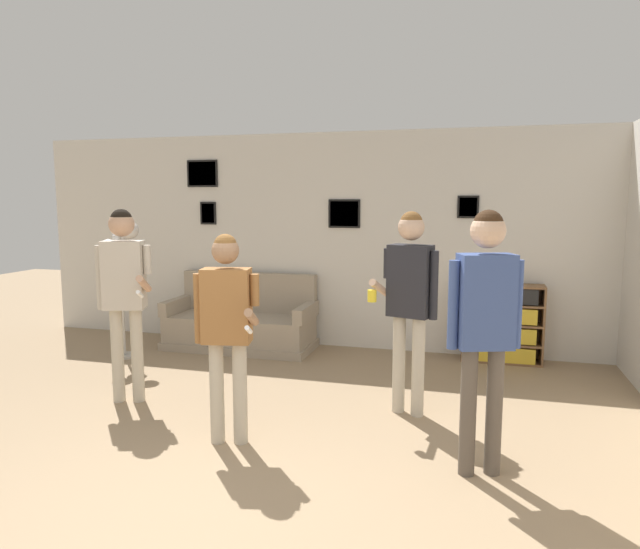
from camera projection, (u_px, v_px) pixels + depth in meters
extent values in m
plane|color=#937A5B|center=(190.00, 527.00, 3.28)|extent=(20.00, 20.00, 0.00)
cube|color=beige|center=(350.00, 241.00, 7.15)|extent=(8.64, 0.06, 2.70)
cube|color=black|center=(208.00, 213.00, 7.57)|extent=(0.22, 0.02, 0.30)
cube|color=gray|center=(208.00, 213.00, 7.57)|extent=(0.18, 0.01, 0.25)
cube|color=black|center=(202.00, 174.00, 7.52)|extent=(0.43, 0.02, 0.35)
cube|color=beige|center=(202.00, 174.00, 7.52)|extent=(0.39, 0.01, 0.31)
cube|color=black|center=(344.00, 214.00, 7.09)|extent=(0.40, 0.02, 0.35)
cube|color=gray|center=(344.00, 214.00, 7.08)|extent=(0.36, 0.01, 0.31)
cube|color=black|center=(468.00, 207.00, 6.68)|extent=(0.25, 0.02, 0.26)
cube|color=#B2B2BC|center=(468.00, 207.00, 6.68)|extent=(0.20, 0.01, 0.22)
cube|color=gray|center=(240.00, 344.00, 7.22)|extent=(1.87, 0.80, 0.10)
cube|color=gray|center=(240.00, 328.00, 7.19)|extent=(1.81, 0.74, 0.32)
cube|color=gray|center=(249.00, 292.00, 7.45)|extent=(1.81, 0.14, 0.51)
cube|color=gray|center=(177.00, 305.00, 7.39)|extent=(0.12, 0.74, 0.18)
cube|color=gray|center=(306.00, 312.00, 6.93)|extent=(0.12, 0.74, 0.18)
cube|color=brown|center=(463.00, 321.00, 6.69)|extent=(0.02, 0.30, 0.91)
cube|color=brown|center=(543.00, 325.00, 6.46)|extent=(0.02, 0.30, 0.91)
cube|color=brown|center=(502.00, 321.00, 6.71)|extent=(0.90, 0.01, 0.91)
cube|color=brown|center=(501.00, 360.00, 6.63)|extent=(0.85, 0.30, 0.02)
cube|color=brown|center=(504.00, 285.00, 6.52)|extent=(0.85, 0.30, 0.02)
cube|color=brown|center=(501.00, 342.00, 6.60)|extent=(0.85, 0.30, 0.02)
cube|color=brown|center=(502.00, 323.00, 6.57)|extent=(0.85, 0.30, 0.02)
cube|color=brown|center=(503.00, 304.00, 6.54)|extent=(0.85, 0.30, 0.02)
cube|color=gold|center=(501.00, 352.00, 6.61)|extent=(0.73, 0.26, 0.17)
cube|color=gold|center=(502.00, 333.00, 6.58)|extent=(0.73, 0.26, 0.17)
cube|color=gold|center=(503.00, 314.00, 6.55)|extent=(0.73, 0.26, 0.17)
cube|color=black|center=(503.00, 295.00, 6.52)|extent=(0.73, 0.26, 0.17)
cylinder|color=#ADA89E|center=(125.00, 356.00, 6.83)|extent=(0.28, 0.28, 0.03)
cylinder|color=#ADA89E|center=(122.00, 291.00, 6.72)|extent=(0.03, 0.03, 1.55)
cylinder|color=#ADA89E|center=(125.00, 227.00, 6.61)|extent=(0.02, 0.16, 0.02)
sphere|color=silver|center=(130.00, 230.00, 6.59)|extent=(0.20, 0.20, 0.20)
cylinder|color=#ADA89E|center=(120.00, 236.00, 6.71)|extent=(0.15, 0.09, 0.02)
sphere|color=silver|center=(121.00, 238.00, 6.78)|extent=(0.20, 0.20, 0.20)
cylinder|color=#ADA89E|center=(114.00, 245.00, 6.60)|extent=(0.15, 0.09, 0.02)
sphere|color=silver|center=(109.00, 248.00, 6.56)|extent=(0.20, 0.20, 0.20)
cylinder|color=#B7AD99|center=(118.00, 355.00, 5.27)|extent=(0.11, 0.11, 0.88)
cylinder|color=#B7AD99|center=(137.00, 355.00, 5.28)|extent=(0.11, 0.11, 0.88)
cube|color=#BCB2A3|center=(124.00, 275.00, 5.17)|extent=(0.40, 0.30, 0.62)
sphere|color=tan|center=(121.00, 224.00, 5.11)|extent=(0.23, 0.23, 0.23)
sphere|color=black|center=(121.00, 220.00, 5.11)|extent=(0.19, 0.19, 0.19)
cylinder|color=#BCB2A3|center=(147.00, 260.00, 5.17)|extent=(0.07, 0.07, 0.26)
cylinder|color=tan|center=(144.00, 284.00, 5.05)|extent=(0.16, 0.32, 0.19)
cylinder|color=white|center=(140.00, 294.00, 4.91)|extent=(0.08, 0.14, 0.09)
cylinder|color=#BCB2A3|center=(100.00, 278.00, 5.17)|extent=(0.07, 0.07, 0.59)
cylinder|color=#B7AD99|center=(217.00, 393.00, 4.38)|extent=(0.11, 0.11, 0.80)
cylinder|color=#B7AD99|center=(240.00, 393.00, 4.37)|extent=(0.11, 0.11, 0.80)
cube|color=#936033|center=(227.00, 306.00, 4.29)|extent=(0.39, 0.27, 0.56)
sphere|color=#997051|center=(225.00, 250.00, 4.23)|extent=(0.21, 0.21, 0.21)
sphere|color=brown|center=(225.00, 245.00, 4.23)|extent=(0.17, 0.17, 0.17)
cylinder|color=#936033|center=(255.00, 290.00, 4.26)|extent=(0.07, 0.07, 0.24)
cylinder|color=#997051|center=(252.00, 317.00, 4.15)|extent=(0.12, 0.30, 0.18)
cylinder|color=white|center=(248.00, 330.00, 4.03)|extent=(0.06, 0.15, 0.09)
cylinder|color=#936033|center=(199.00, 308.00, 4.30)|extent=(0.07, 0.07, 0.53)
cylinder|color=#B7AD99|center=(399.00, 364.00, 5.01)|extent=(0.11, 0.11, 0.87)
cylinder|color=#B7AD99|center=(418.00, 367.00, 4.92)|extent=(0.11, 0.11, 0.87)
cube|color=#232328|center=(410.00, 281.00, 4.87)|extent=(0.40, 0.30, 0.62)
sphere|color=#D1A889|center=(411.00, 227.00, 4.81)|extent=(0.23, 0.23, 0.23)
sphere|color=brown|center=(411.00, 223.00, 4.80)|extent=(0.19, 0.19, 0.19)
cylinder|color=#232328|center=(434.00, 285.00, 4.76)|extent=(0.07, 0.07, 0.58)
cylinder|color=#232328|center=(388.00, 263.00, 4.96)|extent=(0.07, 0.07, 0.26)
cylinder|color=#D1A889|center=(380.00, 288.00, 4.87)|extent=(0.15, 0.32, 0.19)
cylinder|color=yellow|center=(372.00, 296.00, 4.75)|extent=(0.08, 0.08, 0.10)
cylinder|color=brown|center=(468.00, 412.00, 3.86)|extent=(0.11, 0.11, 0.89)
cylinder|color=brown|center=(494.00, 411.00, 3.87)|extent=(0.11, 0.11, 0.89)
cube|color=#384C84|center=(485.00, 301.00, 3.76)|extent=(0.41, 0.30, 0.63)
sphere|color=#D1A889|center=(488.00, 231.00, 3.70)|extent=(0.23, 0.23, 0.23)
sphere|color=#382314|center=(488.00, 225.00, 3.70)|extent=(0.20, 0.20, 0.20)
cylinder|color=#384C84|center=(517.00, 304.00, 3.78)|extent=(0.07, 0.07, 0.59)
cylinder|color=#384C84|center=(453.00, 305.00, 3.75)|extent=(0.07, 0.07, 0.59)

